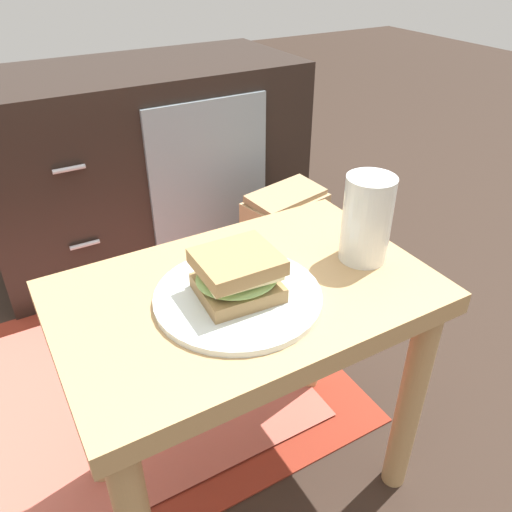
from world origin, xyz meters
The scene contains 8 objects.
ground_plane centered at (0.00, 0.00, 0.00)m, with size 8.00×8.00×0.00m, color #2D2119.
side_table centered at (0.00, 0.00, 0.37)m, with size 0.56×0.36×0.46m.
tv_cabinet centered at (0.16, 0.95, 0.29)m, with size 0.96×0.46×0.58m.
area_rug centered at (-0.21, 0.35, 0.00)m, with size 1.11×0.78×0.01m.
plate centered at (-0.02, -0.02, 0.47)m, with size 0.24×0.24×0.01m, color silver.
sandwich_front centered at (-0.02, -0.02, 0.50)m, with size 0.13×0.11×0.07m.
beer_glass centered at (0.20, -0.02, 0.53)m, with size 0.08×0.08×0.14m.
paper_bag centered at (0.42, 0.52, 0.15)m, with size 0.25×0.18×0.31m.
Camera 1 is at (-0.30, -0.55, 0.91)m, focal length 36.20 mm.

